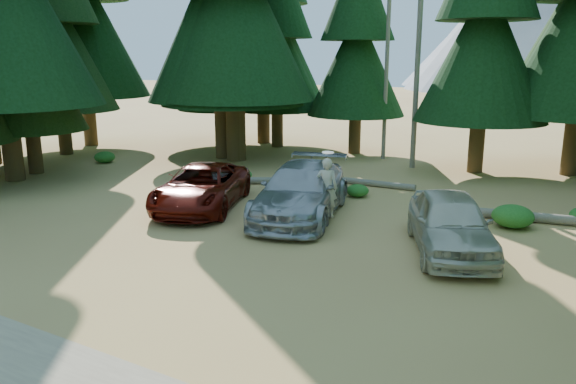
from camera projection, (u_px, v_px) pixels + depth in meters
name	position (u px, v px, depth m)	size (l,w,h in m)	color
ground	(209.00, 258.00, 14.59)	(160.00, 160.00, 0.00)	#B5864D
forest_belt_north	(399.00, 164.00, 27.23)	(36.00, 7.00, 22.00)	black
snag_front	(419.00, 36.00, 25.00)	(0.24, 0.24, 12.00)	#655F51
snag_back	(387.00, 58.00, 27.47)	(0.20, 0.20, 10.00)	#655F51
mountain_peak	(542.00, 5.00, 87.19)	(48.00, 50.00, 28.00)	gray
red_pickup	(202.00, 187.00, 19.27)	(2.45, 5.31, 1.48)	#580F07
silver_minivan_center	(301.00, 191.00, 18.21)	(2.39, 5.89, 1.71)	#A9ABB1
silver_minivan_right	(450.00, 223.00, 14.90)	(1.91, 4.74, 1.62)	beige
frisbee_player	(327.00, 187.00, 17.43)	(0.78, 0.62, 2.05)	beige
log_left	(283.00, 181.00, 22.98)	(0.28, 0.28, 3.99)	#655F51
log_mid	(378.00, 184.00, 22.49)	(0.25, 0.25, 3.06)	#655F51
log_right	(559.00, 220.00, 17.48)	(0.32, 0.32, 4.95)	#655F51
shrub_far_left	(242.00, 175.00, 23.70)	(0.82, 0.82, 0.45)	#21621D
shrub_left	(278.00, 184.00, 22.08)	(0.79, 0.79, 0.44)	#21621D
shrub_center_left	(277.00, 191.00, 20.67)	(0.96, 0.96, 0.53)	#21621D
shrub_center_right	(357.00, 190.00, 20.93)	(0.84, 0.84, 0.46)	#21621D
shrub_right	(513.00, 216.00, 17.18)	(1.25, 1.25, 0.69)	#21621D
shrub_edge_west	(105.00, 157.00, 27.56)	(1.00, 1.00, 0.55)	#21621D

